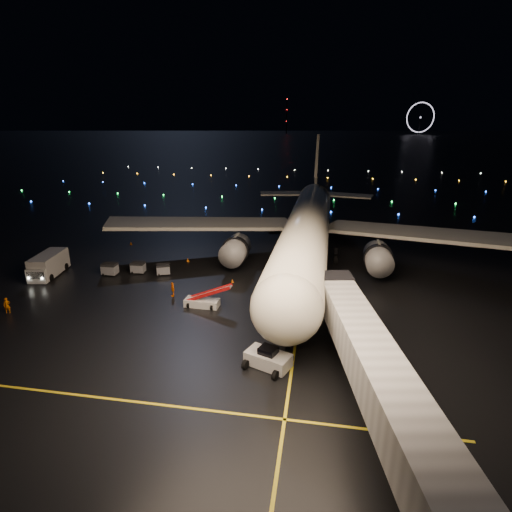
% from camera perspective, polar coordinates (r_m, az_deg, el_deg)
% --- Properties ---
extents(ground, '(2000.00, 2000.00, 0.00)m').
position_cam_1_polar(ground, '(334.74, 7.46, 14.91)').
color(ground, black).
rests_on(ground, ground).
extents(lane_centre, '(0.25, 80.00, 0.02)m').
position_cam_1_polar(lane_centre, '(53.03, 6.81, -4.43)').
color(lane_centre, yellow).
rests_on(lane_centre, ground).
extents(lane_cross, '(60.00, 0.25, 0.02)m').
position_cam_1_polar(lane_cross, '(36.75, -24.75, -17.51)').
color(lane_cross, yellow).
rests_on(lane_cross, ground).
extents(airliner, '(65.02, 61.87, 18.14)m').
position_cam_1_polar(airliner, '(62.37, 7.63, 7.75)').
color(airliner, silver).
rests_on(airliner, ground).
extents(pushback_tug, '(4.43, 3.40, 1.88)m').
position_cam_1_polar(pushback_tug, '(36.36, 1.75, -14.21)').
color(pushback_tug, silver).
rests_on(pushback_tug, ground).
extents(belt_loader, '(5.98, 1.86, 2.87)m').
position_cam_1_polar(belt_loader, '(47.29, -7.77, -5.54)').
color(belt_loader, silver).
rests_on(belt_loader, ground).
extents(service_truck, '(4.00, 8.81, 3.13)m').
position_cam_1_polar(service_truck, '(63.46, -27.44, -1.06)').
color(service_truck, silver).
rests_on(service_truck, ground).
extents(crew_a, '(0.81, 0.72, 1.85)m').
position_cam_1_polar(crew_a, '(53.51, -32.03, -6.02)').
color(crew_a, orange).
rests_on(crew_a, ground).
extents(crew_c, '(0.93, 1.17, 1.86)m').
position_cam_1_polar(crew_c, '(50.78, -11.82, -4.66)').
color(crew_c, orange).
rests_on(crew_c, ground).
extents(safety_cone_0, '(0.52, 0.52, 0.46)m').
position_cam_1_polar(safety_cone_0, '(54.21, -3.38, -3.55)').
color(safety_cone_0, orange).
rests_on(safety_cone_0, ground).
extents(safety_cone_1, '(0.41, 0.41, 0.45)m').
position_cam_1_polar(safety_cone_1, '(62.99, -2.95, -0.33)').
color(safety_cone_1, orange).
rests_on(safety_cone_1, ground).
extents(safety_cone_2, '(0.62, 0.62, 0.54)m').
position_cam_1_polar(safety_cone_2, '(62.96, -9.72, -0.55)').
color(safety_cone_2, orange).
rests_on(safety_cone_2, ground).
extents(safety_cone_3, '(0.49, 0.49, 0.54)m').
position_cam_1_polar(safety_cone_3, '(74.11, -17.45, 1.77)').
color(safety_cone_3, orange).
rests_on(safety_cone_3, ground).
extents(ferris_wheel, '(49.33, 16.80, 52.00)m').
position_cam_1_polar(ferris_wheel, '(769.83, 22.42, 17.68)').
color(ferris_wheel, black).
rests_on(ferris_wheel, ground).
extents(radio_mast, '(1.80, 1.80, 64.00)m').
position_cam_1_polar(radio_mast, '(777.42, 4.40, 19.38)').
color(radio_mast, black).
rests_on(radio_mast, ground).
extents(taxiway_lights, '(164.00, 92.00, 0.36)m').
position_cam_1_polar(taxiway_lights, '(141.99, 3.95, 10.27)').
color(taxiway_lights, black).
rests_on(taxiway_lights, ground).
extents(baggage_cart_0, '(2.17, 1.87, 1.55)m').
position_cam_1_polar(baggage_cart_0, '(58.19, -13.10, -1.87)').
color(baggage_cart_0, gray).
rests_on(baggage_cart_0, ground).
extents(baggage_cart_1, '(1.93, 1.40, 1.59)m').
position_cam_1_polar(baggage_cart_1, '(59.70, -16.49, -1.61)').
color(baggage_cart_1, gray).
rests_on(baggage_cart_1, ground).
extents(baggage_cart_2, '(2.05, 1.45, 1.72)m').
position_cam_1_polar(baggage_cart_2, '(60.16, -20.15, -1.78)').
color(baggage_cart_2, gray).
rests_on(baggage_cart_2, ground).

